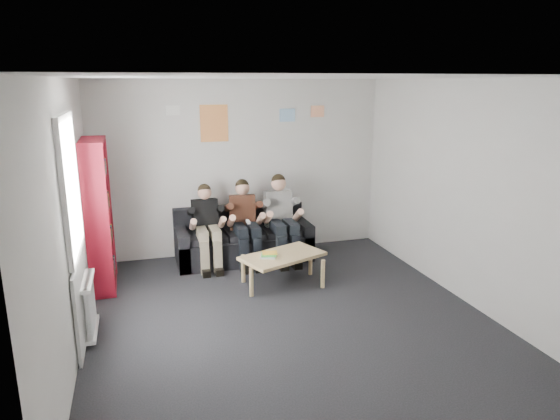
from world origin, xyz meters
name	(u,v)px	position (x,y,z in m)	size (l,w,h in m)	color
room_shell	(289,205)	(0.00, 0.00, 1.35)	(5.00, 5.00, 5.00)	black
sofa	(243,241)	(-0.07, 2.11, 0.28)	(2.03, 0.83, 0.78)	black
bookshelf	(99,215)	(-2.08, 1.59, 0.98)	(0.29, 0.88, 1.96)	maroon
coffee_table	(283,258)	(0.21, 0.95, 0.38)	(1.08, 0.59, 0.43)	tan
game_cases	(269,255)	(0.02, 0.92, 0.45)	(0.24, 0.21, 0.05)	silver
person_left	(207,227)	(-0.64, 1.93, 0.61)	(0.37, 0.79, 1.21)	black
person_middle	(245,223)	(-0.07, 1.92, 0.62)	(0.39, 0.83, 1.25)	#492618
person_right	(282,219)	(0.49, 1.92, 0.64)	(0.41, 0.88, 1.30)	white
radiator	(90,305)	(-2.15, 0.20, 0.35)	(0.10, 0.64, 0.60)	white
window	(76,245)	(-2.22, 0.20, 1.03)	(0.05, 1.30, 2.36)	white
poster_large	(214,123)	(-0.40, 2.49, 2.05)	(0.42, 0.01, 0.55)	gold
poster_blue	(287,115)	(0.75, 2.49, 2.15)	(0.25, 0.01, 0.20)	#46A9EF
poster_pink	(317,111)	(1.25, 2.49, 2.20)	(0.22, 0.01, 0.18)	#DB4492
poster_sign	(173,110)	(-1.00, 2.49, 2.25)	(0.20, 0.01, 0.14)	white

